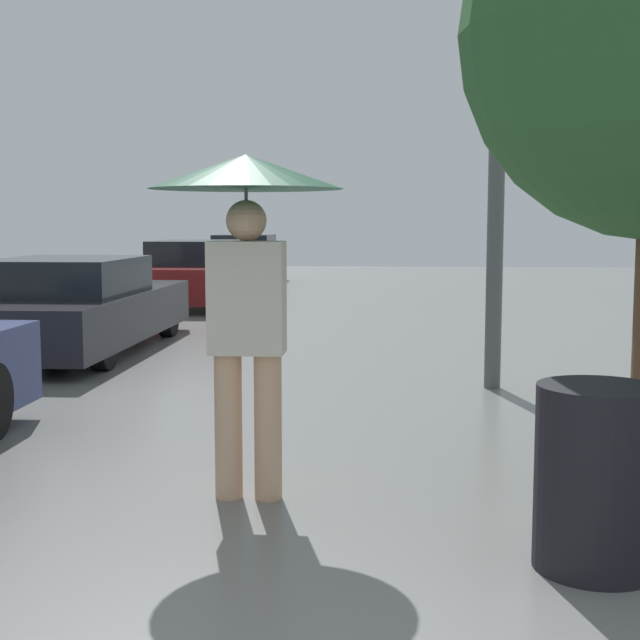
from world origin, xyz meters
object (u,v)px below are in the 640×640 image
object	(u,v)px
parked_car_third	(198,275)
parked_car_farthest	(246,261)
street_lamp	(498,87)
trash_bin	(597,478)
pedestrian	(246,230)
parked_car_second	(73,307)

from	to	relation	value
parked_car_third	parked_car_farthest	xyz separation A→B (m)	(0.02, 5.51, 0.01)
street_lamp	trash_bin	world-z (taller)	street_lamp
pedestrian	parked_car_third	xyz separation A→B (m)	(-2.82, 11.70, -0.97)
street_lamp	trash_bin	distance (m)	5.08
parked_car_farthest	pedestrian	bearing A→B (deg)	-80.76
parked_car_farthest	street_lamp	bearing A→B (deg)	-71.39
parked_car_third	trash_bin	world-z (taller)	parked_car_third
parked_car_farthest	street_lamp	world-z (taller)	street_lamp
street_lamp	parked_car_second	bearing A→B (deg)	156.95
pedestrian	street_lamp	xyz separation A→B (m)	(1.79, 3.57, 1.28)
street_lamp	parked_car_farthest	bearing A→B (deg)	108.61
parked_car_second	parked_car_farthest	world-z (taller)	parked_car_farthest
trash_bin	street_lamp	bearing A→B (deg)	89.49
parked_car_farthest	street_lamp	xyz separation A→B (m)	(4.59, -13.64, 2.24)
trash_bin	pedestrian	bearing A→B (deg)	152.59
trash_bin	parked_car_third	bearing A→B (deg)	109.93
parked_car_third	trash_bin	bearing A→B (deg)	-70.07
parked_car_third	trash_bin	size ratio (longest dim) A/B	4.98
parked_car_farthest	trash_bin	xyz separation A→B (m)	(4.55, -18.11, -0.16)
street_lamp	trash_bin	bearing A→B (deg)	-90.51
parked_car_third	parked_car_farthest	world-z (taller)	parked_car_farthest
parked_car_second	parked_car_third	world-z (taller)	parked_car_third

